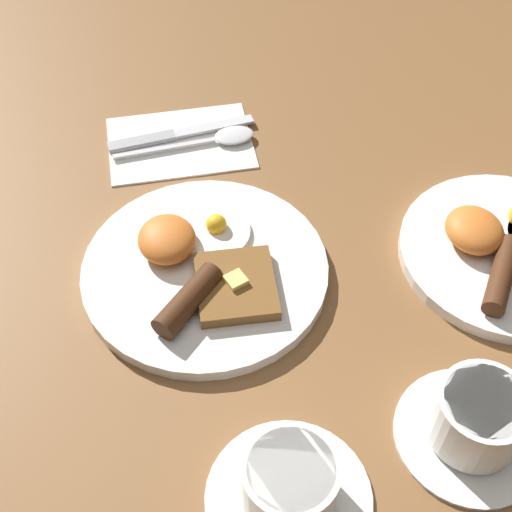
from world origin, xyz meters
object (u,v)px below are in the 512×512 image
object	(u,v)px
breakfast_plate_far	(507,249)
teacup_far	(477,421)
breakfast_plate_near	(203,268)
spoon	(220,138)
teacup_near	(290,487)
knife	(173,135)

from	to	relation	value
breakfast_plate_far	teacup_far	size ratio (longest dim) A/B	1.70
breakfast_plate_near	breakfast_plate_far	size ratio (longest dim) A/B	1.13
breakfast_plate_near	spoon	xyz separation A→B (m)	(-0.21, 0.05, -0.00)
teacup_far	spoon	size ratio (longest dim) A/B	0.76
teacup_near	knife	world-z (taller)	teacup_near
breakfast_plate_far	teacup_far	distance (m)	0.23
breakfast_plate_far	spoon	distance (m)	0.38
breakfast_plate_near	breakfast_plate_far	xyz separation A→B (m)	(0.04, 0.34, 0.00)
teacup_far	knife	xyz separation A→B (m)	(-0.47, -0.22, -0.02)
teacup_near	breakfast_plate_near	bearing A→B (deg)	-172.17
teacup_far	spoon	bearing A→B (deg)	-160.39
teacup_near	teacup_far	bearing A→B (deg)	98.47
breakfast_plate_far	knife	size ratio (longest dim) A/B	1.23
teacup_far	spoon	world-z (taller)	teacup_far
spoon	knife	bearing A→B (deg)	157.83
breakfast_plate_near	knife	distance (m)	0.23
teacup_near	breakfast_plate_far	bearing A→B (deg)	126.84
spoon	breakfast_plate_near	bearing A→B (deg)	-107.79
breakfast_plate_far	knife	bearing A→B (deg)	-128.69
breakfast_plate_near	teacup_near	size ratio (longest dim) A/B	1.83
knife	breakfast_plate_far	bearing A→B (deg)	-45.11
teacup_far	spoon	distance (m)	0.48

